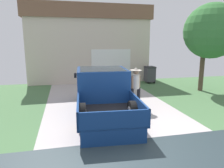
# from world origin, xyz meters

# --- Properties ---
(pickup_truck) EXTENTS (2.31, 5.19, 1.65)m
(pickup_truck) POSITION_xyz_m (-0.33, 2.75, 0.73)
(pickup_truck) COLOR navy
(pickup_truck) RESTS_ON ground
(person_with_hat) EXTENTS (0.49, 0.49, 1.68)m
(person_with_hat) POSITION_xyz_m (1.07, 2.83, 0.98)
(person_with_hat) COLOR black
(person_with_hat) RESTS_ON ground
(handbag) EXTENTS (0.31, 0.21, 0.40)m
(handbag) POSITION_xyz_m (0.95, 2.62, 0.12)
(handbag) COLOR beige
(handbag) RESTS_ON ground
(house_with_garage) EXTENTS (8.33, 7.27, 5.07)m
(house_with_garage) POSITION_xyz_m (-0.04, 11.81, 2.57)
(house_with_garage) COLOR beige
(house_with_garage) RESTS_ON ground
(front_yard_tree) EXTENTS (2.85, 3.00, 4.66)m
(front_yard_tree) POSITION_xyz_m (5.77, 4.70, 3.22)
(front_yard_tree) COLOR brown
(front_yard_tree) RESTS_ON ground
(wheeled_trash_bin) EXTENTS (0.60, 0.72, 1.10)m
(wheeled_trash_bin) POSITION_xyz_m (3.76, 7.64, 0.59)
(wheeled_trash_bin) COLOR #424247
(wheeled_trash_bin) RESTS_ON ground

